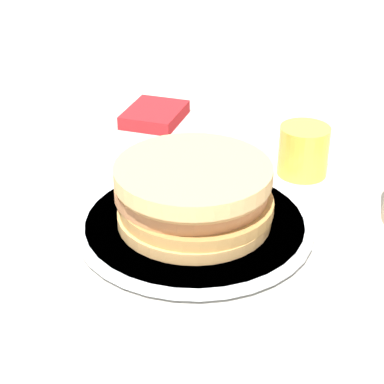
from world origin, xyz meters
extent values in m
plane|color=#BCB7AD|center=(0.00, 0.00, 0.00)|extent=(4.00, 4.00, 0.00)
cylinder|color=silver|center=(0.02, 0.00, 0.01)|extent=(0.25, 0.25, 0.01)
cylinder|color=silver|center=(0.02, 0.00, 0.01)|extent=(0.27, 0.27, 0.01)
cylinder|color=tan|center=(0.02, 0.00, 0.02)|extent=(0.17, 0.17, 0.01)
cylinder|color=tan|center=(0.02, 0.00, 0.03)|extent=(0.17, 0.17, 0.01)
cylinder|color=#B9794C|center=(0.02, 0.01, 0.05)|extent=(0.17, 0.17, 0.01)
cylinder|color=tan|center=(0.02, 0.01, 0.06)|extent=(0.17, 0.17, 0.01)
cylinder|color=tan|center=(0.02, 0.00, 0.07)|extent=(0.17, 0.17, 0.02)
cylinder|color=yellow|center=(0.21, -0.01, 0.03)|extent=(0.06, 0.06, 0.07)
cube|color=red|center=(0.20, 0.26, 0.01)|extent=(0.13, 0.12, 0.02)
camera|label=1|loc=(-0.43, -0.42, 0.40)|focal=60.00mm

